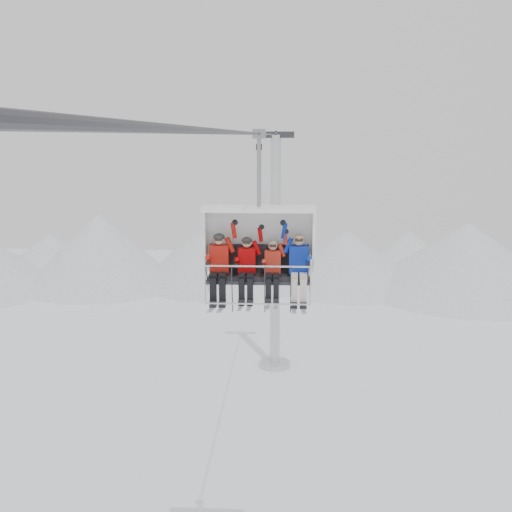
{
  "coord_description": "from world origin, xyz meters",
  "views": [
    {
      "loc": [
        0.67,
        -13.55,
        13.26
      ],
      "look_at": [
        0.0,
        0.0,
        10.71
      ],
      "focal_mm": 45.0,
      "sensor_mm": 36.0,
      "label": 1
    }
  ],
  "objects_px": {
    "skier_far_left": "(219,265)",
    "skier_far_right": "(299,265)",
    "chairlift_carrier": "(259,243)",
    "skier_center_left": "(247,266)",
    "lift_tower_right": "(275,270)",
    "skier_center_right": "(273,268)"
  },
  "relations": [
    {
      "from": "skier_far_left",
      "to": "skier_far_right",
      "type": "distance_m",
      "value": 1.88
    },
    {
      "from": "lift_tower_right",
      "to": "skier_center_left",
      "type": "distance_m",
      "value": 21.23
    },
    {
      "from": "chairlift_carrier",
      "to": "skier_far_left",
      "type": "bearing_deg",
      "value": -162.08
    },
    {
      "from": "lift_tower_right",
      "to": "chairlift_carrier",
      "type": "relative_size",
      "value": 3.38
    },
    {
      "from": "skier_far_left",
      "to": "skier_far_right",
      "type": "bearing_deg",
      "value": 0.0
    },
    {
      "from": "skier_far_left",
      "to": "skier_far_right",
      "type": "height_order",
      "value": "same"
    },
    {
      "from": "lift_tower_right",
      "to": "skier_far_right",
      "type": "distance_m",
      "value": 21.25
    },
    {
      "from": "skier_far_left",
      "to": "skier_center_left",
      "type": "xyz_separation_m",
      "value": [
        0.66,
        -0.01,
        -0.04
      ]
    },
    {
      "from": "lift_tower_right",
      "to": "skier_center_left",
      "type": "xyz_separation_m",
      "value": [
        -0.28,
        -20.76,
        4.44
      ]
    },
    {
      "from": "skier_far_left",
      "to": "skier_center_right",
      "type": "xyz_separation_m",
      "value": [
        1.27,
        -0.02,
        -0.07
      ]
    },
    {
      "from": "lift_tower_right",
      "to": "skier_center_left",
      "type": "height_order",
      "value": "lift_tower_right"
    },
    {
      "from": "skier_center_left",
      "to": "skier_far_right",
      "type": "height_order",
      "value": "skier_far_right"
    },
    {
      "from": "skier_center_left",
      "to": "skier_center_right",
      "type": "relative_size",
      "value": 1.0
    },
    {
      "from": "chairlift_carrier",
      "to": "skier_center_left",
      "type": "distance_m",
      "value": 0.67
    },
    {
      "from": "lift_tower_right",
      "to": "skier_far_right",
      "type": "bearing_deg",
      "value": -87.39
    },
    {
      "from": "skier_far_left",
      "to": "skier_center_right",
      "type": "distance_m",
      "value": 1.27
    },
    {
      "from": "chairlift_carrier",
      "to": "skier_center_right",
      "type": "relative_size",
      "value": 2.36
    },
    {
      "from": "skier_center_right",
      "to": "skier_far_right",
      "type": "height_order",
      "value": "skier_far_right"
    },
    {
      "from": "skier_far_left",
      "to": "skier_far_right",
      "type": "xyz_separation_m",
      "value": [
        1.88,
        0.0,
        0.0
      ]
    },
    {
      "from": "skier_center_left",
      "to": "skier_far_left",
      "type": "bearing_deg",
      "value": 179.2
    },
    {
      "from": "lift_tower_right",
      "to": "skier_center_left",
      "type": "relative_size",
      "value": 7.99
    },
    {
      "from": "chairlift_carrier",
      "to": "skier_far_right",
      "type": "bearing_deg",
      "value": -17.82
    }
  ]
}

